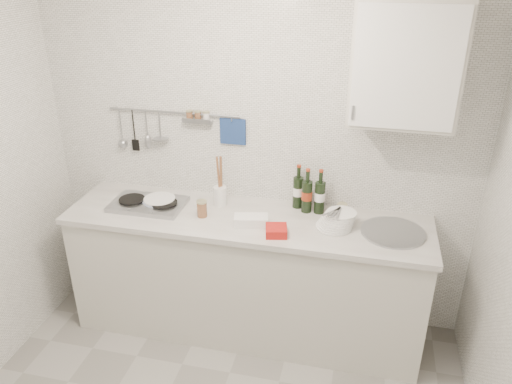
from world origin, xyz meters
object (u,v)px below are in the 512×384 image
at_px(plate_stack_hob, 158,202).
at_px(wine_bottles, 308,190).
at_px(plate_stack_sink, 337,220).
at_px(wall_cabinet, 405,63).
at_px(utensil_crock, 220,193).

bearing_deg(plate_stack_hob, wine_bottles, 8.54).
bearing_deg(wine_bottles, plate_stack_sink, -41.04).
distance_m(wall_cabinet, wine_bottles, 1.02).
bearing_deg(plate_stack_hob, wall_cabinet, 3.12).
height_order(wall_cabinet, plate_stack_hob, wall_cabinet).
xyz_separation_m(plate_stack_hob, plate_stack_sink, (1.24, -0.03, 0.03)).
bearing_deg(wall_cabinet, wine_bottles, 172.28).
height_order(plate_stack_hob, utensil_crock, utensil_crock).
distance_m(plate_stack_hob, wine_bottles, 1.04).
height_order(plate_stack_sink, wine_bottles, wine_bottles).
bearing_deg(plate_stack_hob, utensil_crock, 13.36).
bearing_deg(wall_cabinet, plate_stack_hob, -176.88).
distance_m(plate_stack_sink, wine_bottles, 0.30).
bearing_deg(wine_bottles, wall_cabinet, -7.72).
bearing_deg(plate_stack_sink, plate_stack_hob, 178.45).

